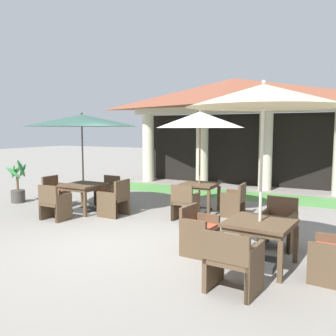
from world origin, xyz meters
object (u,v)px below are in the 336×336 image
(patio_table_mid_left, at_px, (83,188))
(patio_chair_mid_right_west, at_px, (198,231))
(patio_chair_near_foreground_south, at_px, (185,203))
(patio_chair_mid_right_east, at_px, (334,255))
(patio_umbrella_near_foreground, at_px, (200,121))
(patio_chair_near_foreground_east, at_px, (234,200))
(patio_table_near_foreground, at_px, (199,187))
(patio_chair_mid_left_south, at_px, (54,203))
(patio_umbrella_mid_right, at_px, (263,98))
(patio_umbrella_mid_left, at_px, (82,121))
(potted_palm_left_edge, at_px, (18,188))
(patio_chair_mid_right_north, at_px, (279,225))
(patio_table_mid_right, at_px, (260,227))
(patio_chair_mid_right_south, at_px, (233,261))
(patio_chair_mid_left_west, at_px, (56,193))
(patio_chair_mid_left_east, at_px, (115,199))
(patio_chair_mid_left_north, at_px, (108,191))

(patio_table_mid_left, height_order, patio_chair_mid_right_west, patio_chair_mid_right_west)
(patio_chair_near_foreground_south, distance_m, patio_chair_mid_right_west, 2.28)
(patio_chair_mid_right_east, bearing_deg, patio_chair_near_foreground_south, 61.76)
(patio_umbrella_near_foreground, height_order, patio_chair_mid_right_west, patio_umbrella_near_foreground)
(patio_chair_near_foreground_east, relative_size, patio_table_mid_left, 0.85)
(patio_umbrella_near_foreground, bearing_deg, patio_chair_near_foreground_south, -88.42)
(patio_table_near_foreground, distance_m, patio_table_mid_left, 2.99)
(patio_chair_mid_left_south, bearing_deg, patio_umbrella_mid_right, -6.24)
(patio_table_mid_left, height_order, patio_chair_mid_right_east, patio_chair_mid_right_east)
(patio_umbrella_near_foreground, height_order, patio_umbrella_mid_left, patio_umbrella_near_foreground)
(potted_palm_left_edge, bearing_deg, patio_chair_mid_right_north, -4.68)
(patio_chair_near_foreground_east, xyz_separation_m, patio_chair_mid_right_west, (0.27, -2.91, 0.02))
(patio_chair_mid_right_north, bearing_deg, patio_chair_near_foreground_south, -18.21)
(patio_table_mid_left, distance_m, patio_umbrella_mid_left, 1.71)
(patio_table_mid_right, bearing_deg, patio_table_mid_left, 161.42)
(patio_umbrella_mid_left, height_order, patio_chair_mid_left_south, patio_umbrella_mid_left)
(patio_table_near_foreground, bearing_deg, patio_chair_mid_right_south, -61.88)
(patio_chair_mid_right_west, bearing_deg, patio_chair_near_foreground_east, -169.91)
(patio_chair_mid_left_west, height_order, patio_chair_mid_right_south, patio_chair_mid_left_west)
(patio_table_near_foreground, xyz_separation_m, patio_chair_mid_left_east, (-1.67, -1.34, -0.23))
(patio_umbrella_mid_right, relative_size, patio_chair_mid_right_south, 3.39)
(patio_table_near_foreground, height_order, patio_table_mid_right, patio_table_near_foreground)
(patio_table_mid_right, xyz_separation_m, patio_chair_mid_right_east, (1.07, -0.09, -0.24))
(patio_umbrella_near_foreground, bearing_deg, patio_table_near_foreground, 69.44)
(patio_umbrella_mid_left, xyz_separation_m, patio_chair_mid_right_south, (4.84, -2.72, -1.91))
(patio_chair_mid_left_west, xyz_separation_m, patio_chair_mid_right_north, (6.02, -0.61, 0.01))
(patio_table_near_foreground, distance_m, patio_chair_near_foreground_south, 0.95)
(patio_chair_mid_right_west, bearing_deg, patio_umbrella_mid_right, 90.00)
(patio_table_mid_right, distance_m, patio_chair_mid_right_north, 1.09)
(patio_umbrella_mid_right, height_order, patio_chair_mid_right_south, patio_umbrella_mid_right)
(patio_table_mid_right, height_order, patio_chair_mid_right_north, patio_chair_mid_right_north)
(patio_chair_near_foreground_east, height_order, patio_chair_mid_right_west, patio_chair_mid_right_west)
(patio_chair_mid_left_south, bearing_deg, patio_chair_mid_left_west, 135.01)
(patio_table_near_foreground, bearing_deg, patio_chair_near_foreground_east, 1.58)
(patio_umbrella_mid_right, bearing_deg, patio_umbrella_mid_left, 161.42)
(patio_chair_mid_left_west, bearing_deg, patio_chair_mid_right_west, 73.23)
(patio_chair_near_foreground_east, height_order, patio_chair_mid_right_south, patio_chair_mid_right_south)
(patio_umbrella_mid_right, height_order, potted_palm_left_edge, patio_umbrella_mid_right)
(patio_chair_near_foreground_south, distance_m, patio_chair_mid_right_south, 3.78)
(patio_chair_near_foreground_south, relative_size, patio_chair_mid_right_west, 1.04)
(potted_palm_left_edge, bearing_deg, patio_chair_mid_left_south, -22.68)
(patio_chair_mid_left_west, xyz_separation_m, patio_chair_mid_left_north, (1.02, 0.97, -0.02))
(patio_chair_mid_left_west, relative_size, patio_chair_mid_right_south, 1.02)
(patio_table_mid_left, height_order, patio_chair_mid_right_north, patio_chair_mid_right_north)
(patio_chair_mid_right_south, bearing_deg, patio_chair_mid_left_south, 165.35)
(patio_table_mid_left, distance_m, patio_chair_mid_left_east, 1.03)
(patio_umbrella_near_foreground, height_order, patio_table_mid_left, patio_umbrella_near_foreground)
(patio_chair_near_foreground_east, distance_m, patio_table_mid_right, 3.29)
(patio_umbrella_mid_right, xyz_separation_m, patio_chair_mid_right_north, (0.09, 1.07, -2.17))
(patio_chair_mid_left_north, relative_size, patio_chair_mid_right_east, 0.99)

